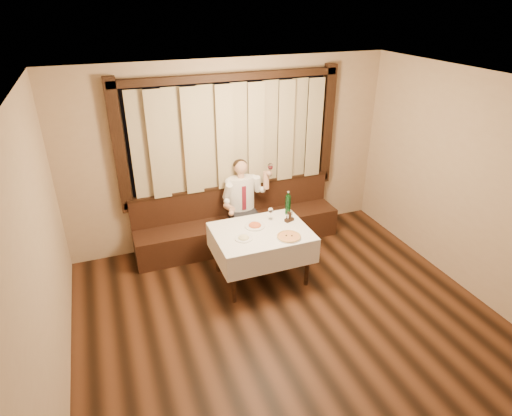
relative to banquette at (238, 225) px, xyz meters
name	(u,v)px	position (x,y,z in m)	size (l,w,h in m)	color
room	(285,203)	(0.00, -1.75, 1.19)	(5.01, 6.01, 2.81)	black
banquette	(238,225)	(0.00, 0.00, 0.00)	(3.20, 0.61, 0.94)	black
dining_table	(261,237)	(0.00, -1.02, 0.34)	(1.27, 0.97, 0.76)	black
pizza	(289,237)	(0.27, -1.32, 0.46)	(0.33, 0.33, 0.03)	white
pasta_red	(255,224)	(-0.04, -0.89, 0.48)	(0.28, 0.28, 0.09)	white
pasta_cream	(244,237)	(-0.29, -1.14, 0.48)	(0.23, 0.23, 0.08)	white
green_bottle	(288,204)	(0.53, -0.70, 0.60)	(0.08, 0.08, 0.35)	#0F4619
table_wine_glass	(271,211)	(0.24, -0.78, 0.58)	(0.07, 0.07, 0.18)	white
cruet_caddy	(289,218)	(0.46, -0.91, 0.50)	(0.14, 0.10, 0.14)	black
seated_man	(243,198)	(0.07, -0.09, 0.50)	(0.76, 0.57, 1.39)	black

